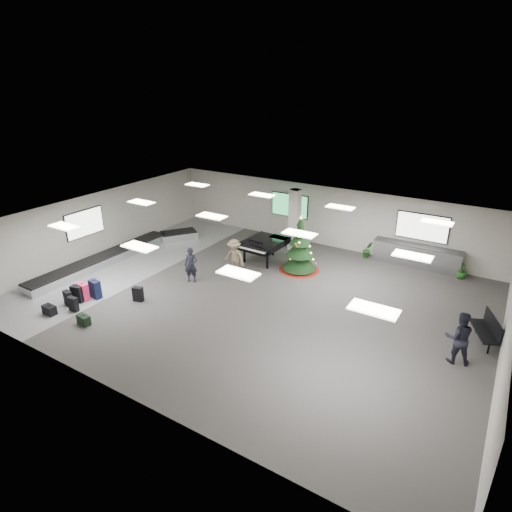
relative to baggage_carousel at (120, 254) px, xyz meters
The scene contains 20 objects.
ground 7.84m from the baggage_carousel, ahead, with size 18.00×18.00×0.00m, color #33312E.
room_envelope 7.79m from the baggage_carousel, ahead, with size 18.02×14.02×3.21m.
baggage_carousel is the anchor object (origin of this frame).
service_counter 14.50m from the baggage_carousel, 27.67° to the left, with size 4.05×0.65×1.08m.
suitcase_0 4.84m from the baggage_carousel, 65.76° to the right, with size 0.43×0.30×0.63m.
suitcase_1 5.26m from the baggage_carousel, 60.86° to the right, with size 0.39×0.22×0.61m.
pink_suitcase 4.36m from the baggage_carousel, 60.72° to the right, with size 0.49×0.31×0.74m.
suitcase_3 4.89m from the baggage_carousel, 33.46° to the right, with size 0.45×0.33×0.63m.
navy_suitcase 4.18m from the baggage_carousel, 54.98° to the right, with size 0.54×0.36×0.79m.
suitcase_5 4.53m from the baggage_carousel, 62.88° to the right, with size 0.52×0.36×0.72m.
green_duffel 6.24m from the baggage_carousel, 53.68° to the right, with size 0.56×0.32×0.38m.
black_duffel 5.60m from the baggage_carousel, 69.38° to the right, with size 0.56×0.31×0.38m.
christmas_tree 8.99m from the baggage_carousel, 22.52° to the left, with size 1.90×1.90×2.71m.
grand_piano 7.25m from the baggage_carousel, 29.33° to the left, with size 1.80×2.26×1.25m.
bench 16.43m from the baggage_carousel, ahead, with size 1.12×1.67×1.01m.
traveler_a 4.82m from the baggage_carousel, ahead, with size 0.58×0.38×1.58m, color black.
traveler_b 6.16m from the baggage_carousel, 13.86° to the left, with size 1.09×0.63×1.69m, color #826C50.
traveler_bench 15.65m from the baggage_carousel, ahead, with size 0.86×0.67×1.78m, color black.
potted_plant_left 12.41m from the baggage_carousel, 32.04° to the left, with size 0.47×0.38×0.86m, color #1E4516.
potted_plant_right 16.24m from the baggage_carousel, 23.50° to the left, with size 0.45×0.45×0.80m, color #1E4516.
Camera 1 is at (8.35, -13.29, 8.40)m, focal length 30.00 mm.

